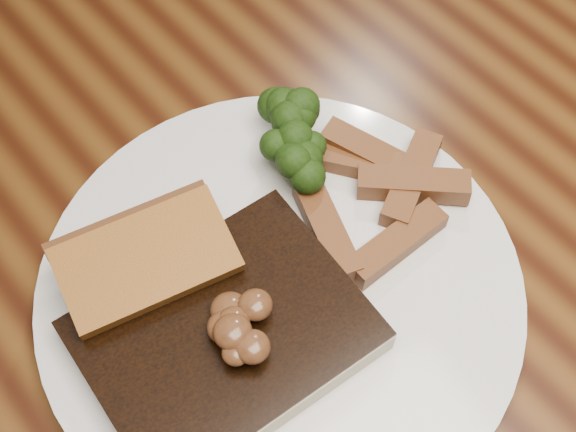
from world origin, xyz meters
name	(u,v)px	position (x,y,z in m)	size (l,w,h in m)	color
dining_table	(296,295)	(0.00, 0.00, 0.66)	(1.60, 0.90, 0.75)	#4C2B0F
plate	(280,292)	(-0.04, -0.03, 0.76)	(0.31, 0.31, 0.01)	silver
steak	(225,336)	(-0.09, -0.03, 0.77)	(0.16, 0.13, 0.02)	black
steak_bone	(284,407)	(-0.09, -0.09, 0.77)	(0.15, 0.01, 0.02)	#BAB290
mushroom_pile	(229,314)	(-0.08, -0.04, 0.80)	(0.06, 0.06, 0.03)	brown
garlic_bread	(152,277)	(-0.10, 0.03, 0.77)	(0.11, 0.06, 0.02)	#9C5B1C
potato_wedges	(372,198)	(0.05, -0.02, 0.77)	(0.10, 0.10, 0.02)	brown
broccoli_cluster	(291,152)	(0.03, 0.04, 0.78)	(0.08, 0.08, 0.04)	#1C3A0D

